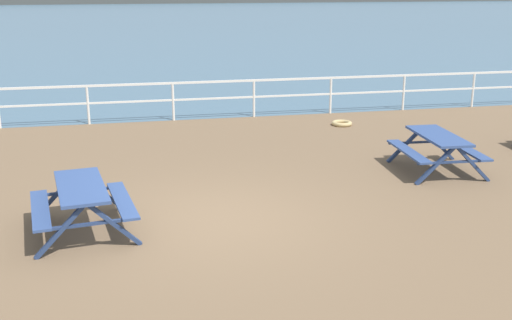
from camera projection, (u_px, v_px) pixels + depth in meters
ground_plane at (215, 226)px, 10.41m from camera, size 30.00×24.00×0.20m
sea_band at (133, 20)px, 59.93m from camera, size 142.00×90.00×0.01m
distant_shoreline at (126, 3)px, 100.32m from camera, size 142.00×6.00×1.80m
seaward_railing at (173, 94)px, 17.45m from camera, size 23.07×0.07×1.08m
picnic_table_near_left at (438, 144)px, 12.85m from camera, size 1.64×1.88×0.80m
picnic_table_far_left at (82, 197)px, 9.74m from camera, size 1.75×1.99×0.80m
rope_coil at (342, 123)px, 17.06m from camera, size 0.55×0.55×0.11m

